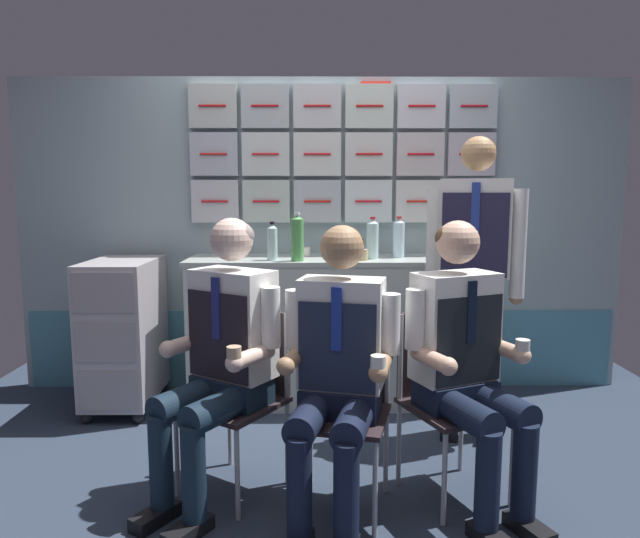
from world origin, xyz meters
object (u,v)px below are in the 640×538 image
sparkling_bottle_green (399,238)px  crew_member_standing (474,262)px  folding_chair_right (345,389)px  coffee_cup_white (363,255)px  folding_chair_left (245,379)px  service_trolley (124,330)px  crew_member_right (338,362)px  crew_member_left (222,348)px  crew_member_by_counter (466,352)px  folding_chair_by_counter (443,382)px

sparkling_bottle_green → crew_member_standing: bearing=-60.2°
folding_chair_right → coffee_cup_white: (0.17, 1.09, 0.49)m
folding_chair_left → sparkling_bottle_green: sparkling_bottle_green is taller
folding_chair_right → service_trolley: bearing=140.7°
crew_member_standing → crew_member_right: bearing=-133.9°
crew_member_left → crew_member_by_counter: bearing=-3.4°
service_trolley → crew_member_by_counter: bearing=-31.8°
crew_member_left → folding_chair_right: bearing=-1.0°
folding_chair_left → crew_member_left: 0.25m
folding_chair_left → crew_member_right: bearing=-35.1°
folding_chair_left → folding_chair_right: 0.48m
folding_chair_by_counter → crew_member_left: bearing=-175.4°
folding_chair_by_counter → crew_member_by_counter: crew_member_by_counter is taller
folding_chair_left → crew_member_right: crew_member_right is taller
crew_member_standing → service_trolley: bearing=168.0°
folding_chair_left → coffee_cup_white: coffee_cup_white is taller
folding_chair_left → crew_member_by_counter: 1.02m
service_trolley → crew_member_left: 1.38m
service_trolley → crew_member_right: bearing=-43.9°
service_trolley → crew_member_standing: 2.21m
folding_chair_left → sparkling_bottle_green: 1.52m
folding_chair_by_counter → crew_member_standing: bearing=63.3°
coffee_cup_white → crew_member_left: bearing=-123.4°
folding_chair_left → crew_member_left: crew_member_left is taller
sparkling_bottle_green → coffee_cup_white: sparkling_bottle_green is taller
folding_chair_left → crew_member_standing: bearing=23.2°
crew_member_right → sparkling_bottle_green: 1.53m
folding_chair_left → crew_member_right: (0.42, -0.30, 0.18)m
service_trolley → crew_member_right: crew_member_right is taller
folding_chair_by_counter → sparkling_bottle_green: 1.29m
crew_member_by_counter → coffee_cup_white: bearing=107.2°
folding_chair_right → coffee_cup_white: bearing=81.3°
crew_member_left → coffee_cup_white: size_ratio=18.42×
folding_chair_left → sparkling_bottle_green: (0.87, 1.11, 0.58)m
crew_member_standing → coffee_cup_white: size_ratio=24.36×
folding_chair_right → sparkling_bottle_green: bearing=71.7°
service_trolley → crew_member_by_counter: size_ratio=0.76×
folding_chair_right → crew_member_by_counter: (0.52, -0.05, 0.19)m
folding_chair_left → crew_member_right: size_ratio=0.67×
folding_chair_right → sparkling_bottle_green: 1.44m
sparkling_bottle_green → crew_member_right: bearing=-107.8°
crew_member_left → folding_chair_right: (0.55, -0.01, -0.19)m
crew_member_standing → sparkling_bottle_green: bearing=119.8°
crew_member_right → coffee_cup_white: (0.21, 1.25, 0.31)m
crew_member_standing → folding_chair_by_counter: bearing=-116.7°
crew_member_right → folding_chair_by_counter: bearing=26.3°
service_trolley → coffee_cup_white: bearing=-0.7°
folding_chair_by_counter → crew_member_by_counter: (0.06, -0.15, 0.19)m
crew_member_by_counter → crew_member_standing: size_ratio=0.75×
service_trolley → crew_member_left: crew_member_left is taller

